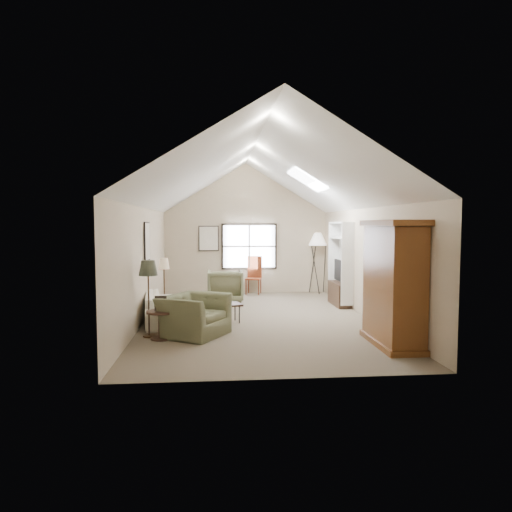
{
  "coord_description": "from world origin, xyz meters",
  "views": [
    {
      "loc": [
        -0.92,
        -10.11,
        2.14
      ],
      "look_at": [
        0.0,
        0.4,
        1.4
      ],
      "focal_mm": 32.0,
      "sensor_mm": 36.0,
      "label": 1
    }
  ],
  "objects": [
    {
      "name": "coffee_table",
      "position": [
        -0.79,
        -0.33,
        0.21
      ],
      "size": [
        0.9,
        0.65,
        0.41
      ],
      "primitive_type": "cube",
      "rotation": [
        0.0,
        0.0,
        0.26
      ],
      "color": "#381F17",
      "rests_on": "ground"
    },
    {
      "name": "bowl",
      "position": [
        -0.79,
        -0.33,
        0.44
      ],
      "size": [
        0.24,
        0.24,
        0.05
      ],
      "primitive_type": "imported",
      "rotation": [
        0.0,
        0.0,
        0.26
      ],
      "color": "#3D2419",
      "rests_on": "coffee_table"
    },
    {
      "name": "tv_panel",
      "position": [
        2.32,
        1.6,
        0.92
      ],
      "size": [
        0.05,
        0.9,
        0.55
      ],
      "primitive_type": "cube",
      "color": "black",
      "rests_on": "media_console"
    },
    {
      "name": "side_chair",
      "position": [
        0.21,
        3.7,
        0.58
      ],
      "size": [
        0.55,
        0.55,
        1.15
      ],
      "primitive_type": "cube",
      "rotation": [
        0.0,
        0.0,
        -0.27
      ],
      "color": "maroon",
      "rests_on": "ground"
    },
    {
      "name": "skylight",
      "position": [
        1.3,
        0.9,
        3.22
      ],
      "size": [
        0.8,
        1.2,
        0.52
      ],
      "primitive_type": null,
      "color": "white",
      "rests_on": "room_shell"
    },
    {
      "name": "dark_lamp",
      "position": [
        -2.2,
        -1.43,
        0.74
      ],
      "size": [
        0.4,
        0.4,
        1.49
      ],
      "primitive_type": null,
      "rotation": [
        0.0,
        0.0,
        0.14
      ],
      "color": "black",
      "rests_on": "ground"
    },
    {
      "name": "tripod_lamp",
      "position": [
        2.2,
        3.7,
        0.95
      ],
      "size": [
        0.57,
        0.57,
        1.9
      ],
      "primitive_type": null,
      "rotation": [
        0.0,
        0.0,
        -0.04
      ],
      "color": "white",
      "rests_on": "ground"
    },
    {
      "name": "room_shell",
      "position": [
        0.0,
        0.0,
        3.21
      ],
      "size": [
        5.01,
        8.01,
        4.0
      ],
      "color": "#675D4A",
      "rests_on": "ground"
    },
    {
      "name": "armchair_far",
      "position": [
        -0.68,
        2.31,
        0.44
      ],
      "size": [
        0.95,
        0.97,
        0.89
      ],
      "primitive_type": "imported",
      "rotation": [
        0.0,
        0.0,
        3.14
      ],
      "color": "#6C6E4D",
      "rests_on": "ground"
    },
    {
      "name": "media_console",
      "position": [
        2.32,
        1.6,
        0.3
      ],
      "size": [
        0.34,
        1.18,
        0.6
      ],
      "primitive_type": "cube",
      "color": "#382316",
      "rests_on": "ground"
    },
    {
      "name": "sofa",
      "position": [
        -2.05,
        -0.03,
        0.31
      ],
      "size": [
        1.12,
        2.22,
        0.62
      ],
      "primitive_type": "imported",
      "rotation": [
        0.0,
        0.0,
        1.71
      ],
      "color": "silver",
      "rests_on": "ground"
    },
    {
      "name": "side_table",
      "position": [
        -1.95,
        -1.63,
        0.27
      ],
      "size": [
        0.6,
        0.6,
        0.53
      ],
      "primitive_type": "cylinder",
      "rotation": [
        0.0,
        0.0,
        0.14
      ],
      "color": "#3C2318",
      "rests_on": "ground"
    },
    {
      "name": "tv_alcove",
      "position": [
        2.34,
        1.6,
        1.15
      ],
      "size": [
        0.32,
        1.3,
        2.1
      ],
      "primitive_type": "cube",
      "color": "white",
      "rests_on": "ground"
    },
    {
      "name": "tan_lamp",
      "position": [
        -2.2,
        1.17,
        0.67
      ],
      "size": [
        0.3,
        0.3,
        1.34
      ],
      "primitive_type": null,
      "rotation": [
        0.0,
        0.0,
        0.14
      ],
      "color": "tan",
      "rests_on": "ground"
    },
    {
      "name": "wall_art",
      "position": [
        -1.88,
        1.94,
        1.73
      ],
      "size": [
        1.97,
        3.71,
        0.88
      ],
      "color": "black",
      "rests_on": "room_shell"
    },
    {
      "name": "armoire",
      "position": [
        2.18,
        -2.4,
        1.1
      ],
      "size": [
        0.6,
        1.5,
        2.2
      ],
      "primitive_type": "cube",
      "color": "brown",
      "rests_on": "ground"
    },
    {
      "name": "armchair_near",
      "position": [
        -1.35,
        -1.4,
        0.39
      ],
      "size": [
        1.51,
        1.56,
        0.78
      ],
      "primitive_type": "imported",
      "rotation": [
        0.0,
        0.0,
        1.03
      ],
      "color": "#616547",
      "rests_on": "ground"
    },
    {
      "name": "window",
      "position": [
        0.1,
        3.96,
        1.45
      ],
      "size": [
        1.72,
        0.08,
        1.42
      ],
      "primitive_type": "cube",
      "color": "black",
      "rests_on": "room_shell"
    }
  ]
}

